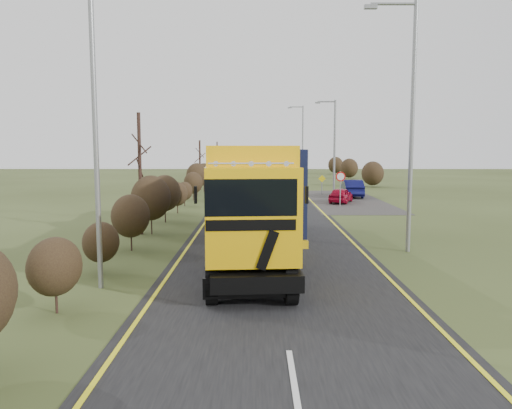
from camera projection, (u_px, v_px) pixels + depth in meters
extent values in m
plane|color=#343E1A|center=(273.00, 251.00, 21.09)|extent=(160.00, 160.00, 0.00)
cube|color=black|center=(268.00, 217.00, 31.02)|extent=(8.00, 120.00, 0.02)
cube|color=#2D2A28|center=(344.00, 200.00, 40.94)|extent=(6.00, 18.00, 0.02)
cube|color=yellow|center=(209.00, 217.00, 31.03)|extent=(0.12, 116.00, 0.01)
cube|color=yellow|center=(327.00, 217.00, 31.01)|extent=(0.12, 116.00, 0.01)
cube|color=silver|center=(294.00, 384.00, 9.16)|extent=(0.12, 3.00, 0.01)
cube|color=silver|center=(277.00, 274.00, 17.11)|extent=(0.12, 3.00, 0.01)
cube|color=silver|center=(271.00, 234.00, 25.06)|extent=(0.12, 3.00, 0.01)
cube|color=silver|center=(267.00, 213.00, 33.00)|extent=(0.12, 3.00, 0.01)
cube|color=silver|center=(265.00, 200.00, 40.95)|extent=(0.12, 3.00, 0.01)
cube|color=silver|center=(264.00, 192.00, 48.90)|extent=(0.12, 3.00, 0.01)
cube|color=silver|center=(263.00, 185.00, 56.85)|extent=(0.12, 3.00, 0.01)
cube|color=silver|center=(262.00, 181.00, 64.79)|extent=(0.12, 3.00, 0.01)
cube|color=silver|center=(262.00, 177.00, 72.74)|extent=(0.12, 3.00, 0.01)
cube|color=silver|center=(261.00, 174.00, 80.69)|extent=(0.12, 3.00, 0.01)
ellipsoid|color=black|center=(55.00, 266.00, 13.01)|extent=(1.34, 1.74, 1.54)
ellipsoid|color=black|center=(101.00, 242.00, 17.00)|extent=(1.21, 1.57, 1.39)
ellipsoid|color=black|center=(131.00, 216.00, 20.93)|extent=(1.58, 2.06, 1.82)
ellipsoid|color=black|center=(151.00, 198.00, 24.86)|extent=(1.96, 2.55, 2.25)
ellipsoid|color=black|center=(165.00, 193.00, 28.85)|extent=(1.83, 2.38, 2.10)
ellipsoid|color=black|center=(177.00, 194.00, 32.87)|extent=(1.37, 1.78, 1.57)
ellipsoid|color=black|center=(185.00, 191.00, 36.87)|extent=(1.20, 1.56, 1.38)
ellipsoid|color=black|center=(193.00, 183.00, 40.80)|extent=(1.55, 2.02, 1.78)
ellipsoid|color=black|center=(197.00, 175.00, 44.73)|extent=(1.95, 2.53, 2.24)
ellipsoid|color=black|center=(204.00, 174.00, 48.72)|extent=(1.85, 2.41, 2.13)
ellipsoid|color=black|center=(206.00, 176.00, 52.74)|extent=(1.40, 1.81, 1.61)
ellipsoid|color=black|center=(212.00, 176.00, 56.74)|extent=(1.19, 1.55, 1.37)
ellipsoid|color=black|center=(212.00, 171.00, 60.68)|extent=(1.52, 1.97, 1.75)
ellipsoid|color=black|center=(217.00, 167.00, 64.60)|extent=(1.93, 2.51, 2.22)
ellipsoid|color=black|center=(217.00, 166.00, 68.58)|extent=(1.88, 2.44, 2.16)
ellipsoid|color=black|center=(222.00, 168.00, 72.61)|extent=(1.43, 1.85, 1.64)
ellipsoid|color=black|center=(221.00, 168.00, 76.61)|extent=(1.19, 1.55, 1.37)
ellipsoid|color=black|center=(226.00, 166.00, 80.55)|extent=(1.49, 1.93, 1.71)
cylinder|color=#332019|center=(140.00, 174.00, 24.73)|extent=(0.18, 0.18, 6.05)
cylinder|color=#332019|center=(200.00, 165.00, 50.62)|extent=(0.18, 0.18, 5.06)
cylinder|color=#332019|center=(217.00, 160.00, 72.47)|extent=(0.18, 0.18, 5.15)
cube|color=black|center=(252.00, 265.00, 15.48)|extent=(2.85, 4.98, 0.47)
cube|color=yellow|center=(252.00, 214.00, 14.35)|extent=(2.77, 2.48, 2.72)
cube|color=black|center=(251.00, 288.00, 13.47)|extent=(2.61, 0.32, 0.57)
cube|color=black|center=(235.00, 250.00, 13.29)|extent=(0.63, 0.07, 1.12)
cube|color=black|center=(267.00, 250.00, 13.29)|extent=(0.63, 0.07, 1.12)
cube|color=black|center=(251.00, 198.00, 13.16)|extent=(2.45, 0.24, 0.99)
cube|color=black|center=(251.00, 225.00, 13.21)|extent=(2.40, 0.21, 0.29)
cube|color=yellow|center=(252.00, 156.00, 14.52)|extent=(2.71, 1.65, 0.59)
cylinder|color=silver|center=(251.00, 164.00, 13.30)|extent=(2.30, 0.23, 0.06)
cube|color=black|center=(196.00, 195.00, 13.40)|extent=(0.09, 0.13, 0.47)
cube|color=black|center=(307.00, 195.00, 13.39)|extent=(0.09, 0.13, 0.47)
cylinder|color=gray|center=(214.00, 260.00, 15.89)|extent=(0.68, 1.40, 0.59)
cylinder|color=gray|center=(290.00, 260.00, 15.88)|extent=(0.68, 1.40, 0.59)
cube|color=gold|center=(253.00, 217.00, 22.16)|extent=(3.57, 13.32, 0.25)
cube|color=black|center=(253.00, 182.00, 21.98)|extent=(3.52, 12.90, 2.87)
cube|color=#0F1B3F|center=(254.00, 174.00, 28.33)|extent=(2.59, 0.25, 2.87)
cube|color=#0F1B3F|center=(252.00, 196.00, 15.63)|extent=(2.59, 0.25, 2.87)
cube|color=black|center=(254.00, 218.00, 26.17)|extent=(2.67, 3.93, 0.37)
cube|color=gold|center=(223.00, 237.00, 21.21)|extent=(0.47, 5.73, 0.47)
cube|color=gold|center=(283.00, 237.00, 21.20)|extent=(0.47, 5.73, 0.47)
cylinder|color=black|center=(212.00, 285.00, 13.84)|extent=(0.41, 1.11, 1.09)
cylinder|color=black|center=(291.00, 285.00, 13.84)|extent=(0.41, 1.11, 1.09)
cylinder|color=black|center=(219.00, 263.00, 16.43)|extent=(0.41, 1.11, 1.09)
cylinder|color=black|center=(285.00, 263.00, 16.43)|extent=(0.41, 1.11, 1.09)
cylinder|color=black|center=(232.00, 223.00, 25.26)|extent=(0.41, 1.11, 1.09)
cylinder|color=black|center=(276.00, 223.00, 25.25)|extent=(0.41, 1.11, 1.09)
cylinder|color=black|center=(233.00, 220.00, 26.29)|extent=(0.41, 1.11, 1.09)
cylinder|color=black|center=(275.00, 220.00, 26.29)|extent=(0.41, 1.11, 1.09)
cylinder|color=black|center=(234.00, 217.00, 27.33)|extent=(0.41, 1.11, 1.09)
cylinder|color=black|center=(274.00, 217.00, 27.33)|extent=(0.41, 1.11, 1.09)
imported|color=maroon|center=(341.00, 195.00, 39.08)|extent=(2.59, 3.79, 1.20)
imported|color=#0B0C3F|center=(352.00, 188.00, 43.70)|extent=(1.87, 4.68, 1.51)
cylinder|color=gray|center=(412.00, 129.00, 20.36)|extent=(0.18, 0.18, 10.19)
cylinder|color=gray|center=(394.00, 4.00, 19.80)|extent=(1.81, 0.12, 0.12)
cube|color=gray|center=(371.00, 7.00, 19.82)|extent=(0.51, 0.20, 0.16)
cylinder|color=gray|center=(334.00, 150.00, 41.73)|extent=(0.18, 0.18, 8.25)
cylinder|color=gray|center=(326.00, 102.00, 41.28)|extent=(1.47, 0.12, 0.12)
cube|color=gray|center=(318.00, 103.00, 41.29)|extent=(0.41, 0.17, 0.13)
cylinder|color=gray|center=(303.00, 143.00, 65.07)|extent=(0.18, 0.18, 9.71)
cylinder|color=gray|center=(296.00, 107.00, 64.54)|extent=(1.73, 0.12, 0.12)
cube|color=gray|center=(290.00, 108.00, 64.55)|extent=(0.49, 0.19, 0.15)
cylinder|color=gray|center=(95.00, 117.00, 14.93)|extent=(0.16, 0.16, 10.52)
cylinder|color=gray|center=(340.00, 192.00, 36.59)|extent=(0.08, 0.08, 2.22)
cylinder|color=red|center=(341.00, 177.00, 36.43)|extent=(0.71, 0.04, 0.71)
cylinder|color=white|center=(341.00, 177.00, 36.41)|extent=(0.53, 0.02, 0.53)
cylinder|color=gray|center=(322.00, 187.00, 46.23)|extent=(0.08, 0.08, 1.36)
cube|color=yellow|center=(322.00, 179.00, 46.09)|extent=(0.69, 0.04, 0.69)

